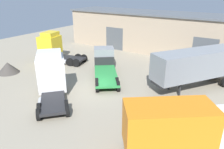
{
  "coord_description": "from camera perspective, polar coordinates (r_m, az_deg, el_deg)",
  "views": [
    {
      "loc": [
        12.07,
        -15.77,
        9.68
      ],
      "look_at": [
        1.04,
        1.03,
        1.6
      ],
      "focal_mm": 35.0,
      "sensor_mm": 36.0,
      "label": 1
    }
  ],
  "objects": [
    {
      "name": "warehouse_building",
      "position": [
        35.91,
        13.28,
        10.66
      ],
      "size": [
        32.4,
        7.29,
        6.03
      ],
      "color": "tan",
      "rests_on": "ground_plane"
    },
    {
      "name": "gravel_pile",
      "position": [
        29.09,
        -25.53,
        1.64
      ],
      "size": [
        2.54,
        2.54,
        1.33
      ],
      "color": "#423D38",
      "rests_on": "ground_plane"
    },
    {
      "name": "box_truck_white",
      "position": [
        13.94,
        17.7,
        -13.12
      ],
      "size": [
        7.1,
        6.22,
        3.44
      ],
      "rotation": [
        0.0,
        0.0,
        0.65
      ],
      "color": "silver",
      "rests_on": "ground_plane"
    },
    {
      "name": "container_trailer_red",
      "position": [
        23.32,
        21.65,
        2.46
      ],
      "size": [
        7.44,
        9.47,
        3.96
      ],
      "rotation": [
        0.0,
        0.0,
        -2.15
      ],
      "color": "gray",
      "rests_on": "ground_plane"
    },
    {
      "name": "ground_plane",
      "position": [
        22.09,
        -3.73,
        -4.13
      ],
      "size": [
        60.0,
        60.0,
        0.0
      ],
      "primitive_type": "plane",
      "color": "gray"
    },
    {
      "name": "flatbed_truck_grey",
      "position": [
        26.27,
        -1.97,
        3.29
      ],
      "size": [
        6.99,
        7.98,
        2.72
      ],
      "rotation": [
        0.0,
        0.0,
        2.24
      ],
      "color": "gray",
      "rests_on": "ground_plane"
    },
    {
      "name": "tractor_unit_white",
      "position": [
        21.07,
        -15.59,
        -0.22
      ],
      "size": [
        6.26,
        6.05,
        4.31
      ],
      "rotation": [
        0.0,
        0.0,
        2.4
      ],
      "color": "silver",
      "rests_on": "ground_plane"
    },
    {
      "name": "tractor_unit_yellow",
      "position": [
        31.37,
        -15.14,
        6.8
      ],
      "size": [
        6.69,
        3.81,
        4.04
      ],
      "rotation": [
        0.0,
        0.0,
        -2.92
      ],
      "color": "yellow",
      "rests_on": "ground_plane"
    }
  ]
}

